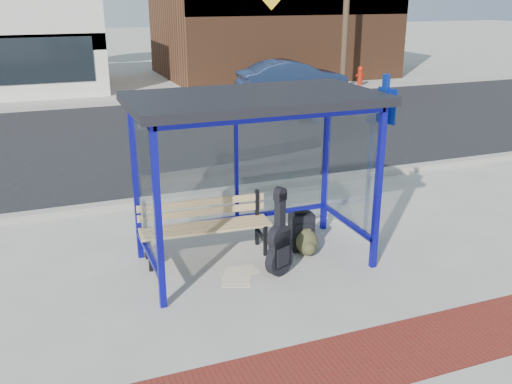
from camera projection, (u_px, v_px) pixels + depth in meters
name	position (u px, v px, depth m)	size (l,w,h in m)	color
ground	(255.00, 262.00, 8.22)	(120.00, 120.00, 0.00)	#B2ADA0
brick_paver_strip	(345.00, 365.00, 5.93)	(60.00, 1.00, 0.01)	maroon
curb_near	(199.00, 195.00, 10.75)	(60.00, 0.25, 0.12)	gray
street_asphalt	(147.00, 138.00, 15.25)	(60.00, 10.00, 0.00)	black
curb_far	(118.00, 103.00, 19.72)	(60.00, 0.25, 0.12)	gray
far_sidewalk	(111.00, 96.00, 21.41)	(60.00, 4.00, 0.01)	#B2ADA0
bus_shelter	(253.00, 119.00, 7.60)	(3.30, 1.80, 2.42)	#0E0E9A
storefront_brown	(272.00, 4.00, 26.17)	(10.00, 7.08, 6.40)	#59331E
bench	(205.00, 224.00, 8.26)	(1.91, 0.59, 0.89)	black
guitar_bag	(279.00, 245.00, 7.70)	(0.45, 0.29, 1.19)	black
suitcase	(301.00, 232.00, 8.52)	(0.38, 0.27, 0.62)	black
backpack	(307.00, 243.00, 8.37)	(0.37, 0.34, 0.40)	#33321C
sign_post	(381.00, 156.00, 8.08)	(0.15, 0.32, 2.63)	#0E2B9A
newspaper_a	(245.00, 271.00, 7.94)	(0.36, 0.29, 0.01)	white
newspaper_b	(236.00, 282.00, 7.63)	(0.39, 0.31, 0.01)	white
newspaper_c	(235.00, 273.00, 7.88)	(0.38, 0.30, 0.01)	white
parked_car	(293.00, 78.00, 21.10)	(1.42, 4.07, 1.34)	#1A2A4B
fire_hydrant	(360.00, 75.00, 23.59)	(0.36, 0.24, 0.82)	#A51D0B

